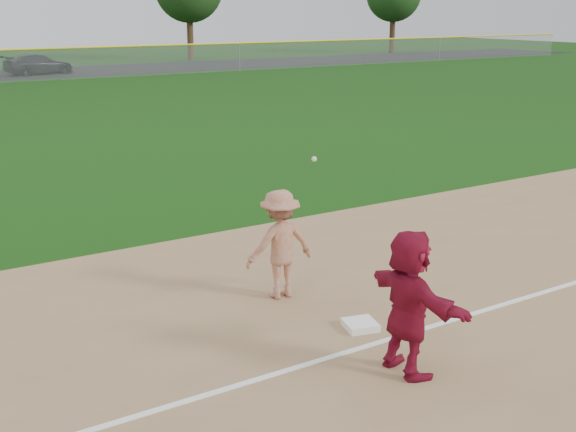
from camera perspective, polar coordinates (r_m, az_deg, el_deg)
ground at (r=10.81m, az=4.29°, el=-8.52°), size 160.00×160.00×0.00m
foul_line at (r=10.23m, az=6.99°, el=-9.94°), size 60.00×0.10×0.01m
first_base at (r=10.64m, az=5.74°, el=-8.56°), size 0.55×0.55×0.10m
base_runner at (r=9.17m, az=9.53°, el=-6.76°), size 0.63×1.78×1.90m
car_right at (r=54.32m, az=-19.11°, el=11.27°), size 5.08×2.88×1.39m
first_base_play at (r=11.42m, az=-0.63°, el=-2.24°), size 1.18×0.94×2.36m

